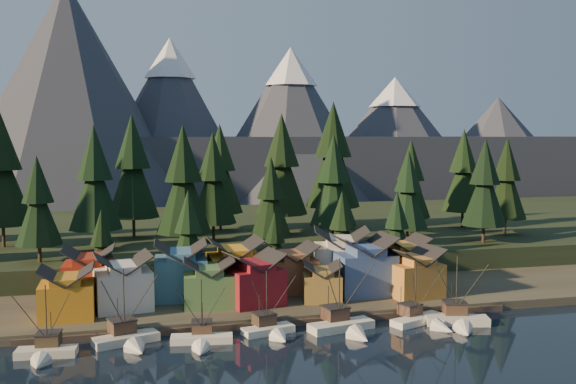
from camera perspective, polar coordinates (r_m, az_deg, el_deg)
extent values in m
plane|color=black|center=(91.12, 1.41, -14.53)|extent=(500.00, 500.00, 0.00)
cube|color=#363327|center=(128.37, -3.37, -8.38)|extent=(400.00, 50.00, 1.50)
cube|color=black|center=(176.43, -6.36, -3.96)|extent=(420.00, 100.00, 6.00)
cube|color=#4A3D35|center=(106.19, -1.00, -11.38)|extent=(80.00, 4.00, 1.00)
cube|color=#404553|center=(323.95, -9.90, 2.22)|extent=(560.00, 160.00, 30.00)
cone|color=#404553|center=(264.11, -18.93, 7.92)|extent=(100.00, 100.00, 90.00)
cone|color=#404553|center=(281.39, -10.37, 6.08)|extent=(80.00, 80.00, 72.00)
cone|color=white|center=(283.25, -10.46, 11.62)|extent=(22.40, 22.40, 17.28)
cone|color=#404553|center=(277.21, 0.22, 5.76)|extent=(84.00, 84.00, 68.00)
cone|color=white|center=(278.73, 0.22, 11.08)|extent=(23.52, 23.52, 16.32)
cone|color=#404553|center=(310.11, 9.42, 4.70)|extent=(92.00, 92.00, 58.00)
cone|color=white|center=(310.79, 9.48, 8.76)|extent=(25.76, 25.76, 13.92)
cone|color=#404553|center=(345.18, 18.08, 3.88)|extent=(88.00, 88.00, 50.00)
cube|color=beige|center=(97.64, -20.67, -13.30)|extent=(8.39, 3.75, 1.57)
cone|color=beige|center=(93.51, -21.28, -14.14)|extent=(3.20, 3.06, 2.94)
cube|color=black|center=(97.82, -20.66, -13.62)|extent=(8.60, 3.82, 0.34)
cube|color=#453825|center=(98.57, -20.50, -12.19)|extent=(3.42, 3.24, 1.76)
cube|color=#262424|center=(98.29, -20.52, -11.64)|extent=(3.63, 3.46, 0.20)
cylinder|color=black|center=(96.64, -20.70, -10.31)|extent=(0.18, 0.18, 8.82)
cylinder|color=black|center=(99.76, -20.32, -11.15)|extent=(0.14, 0.14, 4.31)
cube|color=beige|center=(99.76, -14.20, -12.70)|extent=(10.01, 6.16, 1.75)
cone|color=beige|center=(95.09, -13.17, -13.57)|extent=(4.15, 4.12, 3.29)
cube|color=black|center=(99.96, -14.19, -13.06)|extent=(10.25, 6.29, 0.38)
cube|color=#4A3427|center=(100.84, -14.54, -11.51)|extent=(4.38, 4.24, 1.97)
cube|color=#262424|center=(100.54, -14.56, -10.91)|extent=(4.65, 4.52, 0.22)
cylinder|color=black|center=(98.71, -14.38, -9.42)|extent=(0.20, 0.20, 9.86)
cylinder|color=black|center=(102.22, -14.91, -10.39)|extent=(0.15, 0.15, 4.82)
cube|color=white|center=(98.16, -7.68, -12.92)|extent=(9.38, 4.02, 1.48)
cone|color=white|center=(93.43, -7.77, -13.86)|extent=(3.18, 3.46, 2.77)
cube|color=black|center=(98.33, -7.67, -13.23)|extent=(9.61, 4.10, 0.32)
cube|color=#4F392A|center=(99.32, -7.66, -11.84)|extent=(3.32, 3.16, 1.66)
cube|color=#262424|center=(99.05, -7.66, -11.33)|extent=(3.53, 3.37, 0.18)
cylinder|color=black|center=(97.31, -7.70, -10.10)|extent=(0.17, 0.17, 8.32)
cylinder|color=black|center=(100.76, -7.63, -10.82)|extent=(0.13, 0.13, 4.07)
cube|color=white|center=(101.41, -1.78, -12.28)|extent=(8.53, 4.77, 1.54)
cone|color=white|center=(97.64, -0.59, -12.97)|extent=(3.48, 3.38, 2.89)
cube|color=black|center=(101.58, -1.77, -12.59)|extent=(8.73, 4.87, 0.34)
cube|color=#453325|center=(102.24, -2.15, -11.26)|extent=(3.70, 3.56, 1.74)
cube|color=#262424|center=(101.98, -2.15, -10.74)|extent=(3.93, 3.79, 0.19)
cylinder|color=black|center=(100.44, -1.91, -9.45)|extent=(0.17, 0.17, 8.68)
cylinder|color=black|center=(103.33, -2.57, -10.31)|extent=(0.13, 0.13, 4.24)
cube|color=silver|center=(103.41, 4.75, -11.92)|extent=(11.01, 5.54, 1.80)
cone|color=silver|center=(98.73, 6.52, -12.76)|extent=(4.06, 4.23, 3.37)
cube|color=black|center=(103.61, 4.75, -12.27)|extent=(11.27, 5.65, 0.39)
cube|color=#493227|center=(104.51, 4.21, -10.73)|extent=(4.23, 4.06, 2.02)
cube|color=#262424|center=(104.21, 4.21, -10.14)|extent=(4.50, 4.33, 0.22)
cylinder|color=black|center=(102.38, 4.59, -8.67)|extent=(0.20, 0.20, 10.11)
cylinder|color=black|center=(105.91, 3.61, -9.63)|extent=(0.16, 0.16, 4.94)
cube|color=white|center=(108.69, 11.47, -11.19)|extent=(10.33, 6.36, 1.54)
cone|color=white|center=(105.20, 13.70, -11.78)|extent=(3.94, 4.23, 2.89)
cube|color=black|center=(108.85, 11.47, -11.48)|extent=(10.58, 6.49, 0.34)
cube|color=brown|center=(109.48, 10.78, -10.24)|extent=(3.93, 3.82, 1.73)
cube|color=#262424|center=(109.23, 10.79, -9.75)|extent=(4.18, 4.07, 0.19)
cylinder|color=black|center=(107.79, 11.28, -8.54)|extent=(0.17, 0.17, 8.67)
cylinder|color=black|center=(110.52, 10.01, -9.36)|extent=(0.13, 0.13, 4.24)
cube|color=silver|center=(109.57, 14.78, -11.09)|extent=(10.57, 5.85, 1.76)
cone|color=silver|center=(104.44, 15.49, -11.92)|extent=(4.09, 4.18, 3.30)
cube|color=black|center=(109.75, 14.77, -11.42)|extent=(10.82, 5.96, 0.38)
cube|color=#4E3829|center=(110.84, 14.58, -9.99)|extent=(4.27, 4.11, 1.98)
cube|color=#262424|center=(110.56, 14.59, -9.44)|extent=(4.54, 4.38, 0.22)
cylinder|color=black|center=(108.71, 14.77, -8.08)|extent=(0.20, 0.20, 9.89)
cylinder|color=black|center=(112.42, 14.35, -8.96)|extent=(0.15, 0.15, 4.84)
cube|color=#BF7B1B|center=(109.12, -19.04, -9.11)|extent=(8.41, 7.38, 5.72)
cube|color=#BF7B1B|center=(108.35, -19.09, -7.35)|extent=(4.66, 7.19, 1.17)
cube|color=silver|center=(112.07, -14.44, -8.41)|extent=(10.02, 9.16, 6.51)
cube|color=silver|center=(111.24, -14.49, -6.47)|extent=(5.98, 8.45, 1.27)
cube|color=#47713D|center=(111.75, -7.04, -8.56)|extent=(9.01, 8.49, 5.64)
cube|color=#47713D|center=(111.01, -7.06, -6.85)|extent=(5.20, 8.06, 1.19)
cube|color=maroon|center=(111.80, -3.05, -8.36)|extent=(10.47, 9.72, 6.24)
cube|color=maroon|center=(111.00, -3.06, -6.49)|extent=(6.58, 8.60, 1.24)
cube|color=olive|center=(114.39, 3.03, -8.45)|extent=(7.75, 7.75, 4.69)
cube|color=olive|center=(113.77, 3.03, -7.08)|extent=(4.83, 7.02, 0.92)
cube|color=#3A5389|center=(119.25, 6.73, -7.21)|extent=(10.38, 8.77, 7.59)
cube|color=#3A5389|center=(118.38, 6.75, -5.08)|extent=(5.75, 8.55, 1.45)
cube|color=#BE7C31|center=(119.19, 11.08, -7.64)|extent=(9.94, 9.01, 6.10)
cube|color=#BE7C31|center=(118.44, 11.11, -5.91)|extent=(5.97, 8.25, 1.25)
cube|color=maroon|center=(119.27, -17.22, -7.60)|extent=(8.98, 8.05, 6.77)
cube|color=maroon|center=(118.47, -17.27, -5.72)|extent=(5.06, 7.75, 1.22)
cube|color=#3B6A8C|center=(116.98, -9.50, -7.54)|extent=(9.59, 9.06, 7.36)
cube|color=#3B6A8C|center=(116.12, -9.53, -5.47)|extent=(5.51, 8.63, 1.27)
cube|color=orange|center=(119.73, -4.75, -7.25)|extent=(9.69, 8.29, 7.14)
cube|color=orange|center=(118.90, -4.76, -5.26)|extent=(5.40, 8.04, 1.34)
cube|color=#935834|center=(120.62, 0.32, -7.38)|extent=(9.06, 7.59, 6.17)
cube|color=#935834|center=(119.88, 0.32, -5.66)|extent=(5.13, 7.27, 1.23)
cube|color=silver|center=(124.85, 4.74, -6.54)|extent=(12.22, 11.41, 7.96)
cube|color=silver|center=(124.00, 4.76, -4.42)|extent=(7.72, 10.06, 1.44)
cube|color=gold|center=(128.01, 10.23, -6.57)|extent=(8.68, 8.16, 6.87)
cube|color=gold|center=(127.27, 10.26, -4.80)|extent=(4.87, 7.90, 1.19)
cylinder|color=#332319|center=(154.77, -23.96, -3.51)|extent=(0.70, 0.70, 5.33)
cone|color=black|center=(153.56, -24.12, 0.76)|extent=(13.04, 13.04, 18.37)
cone|color=black|center=(153.22, -24.25, 4.29)|extent=(8.89, 8.89, 13.33)
cylinder|color=#332319|center=(133.84, -21.20, -5.07)|extent=(0.70, 0.70, 3.65)
cone|color=black|center=(132.73, -21.31, -1.71)|extent=(8.91, 8.91, 12.56)
cone|color=black|center=(132.17, -21.40, 1.09)|extent=(6.08, 6.08, 9.11)
cylinder|color=#332319|center=(144.67, -16.67, -3.98)|extent=(0.70, 0.70, 4.72)
cone|color=black|center=(143.46, -16.77, 0.06)|extent=(11.54, 11.54, 16.26)
cone|color=black|center=(143.00, -16.86, 3.41)|extent=(7.87, 7.87, 11.80)
cylinder|color=#332319|center=(159.29, -13.54, -3.00)|extent=(0.70, 0.70, 5.23)
cone|color=black|center=(158.13, -13.63, 1.07)|extent=(12.79, 12.79, 18.02)
cone|color=black|center=(157.78, -13.70, 4.44)|extent=(8.72, 8.72, 13.08)
cylinder|color=#332319|center=(135.04, -9.20, -4.47)|extent=(0.70, 0.70, 4.72)
cone|color=black|center=(133.74, -9.26, -0.14)|extent=(11.54, 11.54, 16.26)
cone|color=black|center=(133.26, -9.31, 3.45)|extent=(7.87, 7.87, 11.80)
cylinder|color=#332319|center=(150.62, -6.64, -3.50)|extent=(0.70, 0.70, 4.46)
cone|color=black|center=(149.50, -6.67, 0.16)|extent=(10.90, 10.90, 15.35)
cone|color=black|center=(149.04, -6.70, 3.20)|extent=(7.43, 7.43, 11.14)
cylinder|color=#332319|center=(135.82, -1.51, -4.60)|extent=(0.70, 0.70, 3.54)
cone|color=black|center=(134.75, -1.52, -1.38)|extent=(8.66, 8.66, 12.21)
cone|color=black|center=(134.19, -1.53, 1.29)|extent=(5.91, 5.91, 8.86)
cylinder|color=#332319|center=(160.58, -0.57, -2.79)|extent=(0.70, 0.70, 5.28)
cone|color=black|center=(159.42, -0.57, 1.29)|extent=(12.91, 12.91, 18.19)
cone|color=black|center=(159.09, -0.57, 4.66)|extent=(8.80, 8.80, 13.20)
cylinder|color=#332319|center=(146.58, 4.03, -3.73)|extent=(0.70, 0.70, 4.37)
cone|color=black|center=(145.44, 4.05, -0.04)|extent=(10.69, 10.69, 15.06)
cone|color=black|center=(144.96, 4.07, 3.02)|extent=(7.29, 7.29, 10.93)
cylinder|color=#332319|center=(172.47, 4.00, -2.15)|extent=(0.70, 0.70, 5.90)
cone|color=black|center=(171.34, 4.02, 2.09)|extent=(14.41, 14.41, 20.31)
cone|color=black|center=(171.12, 4.05, 5.59)|extent=(9.83, 9.83, 14.74)
cylinder|color=#332319|center=(147.77, 10.55, -3.86)|extent=(0.70, 0.70, 3.75)
cone|color=black|center=(146.74, 10.61, -0.72)|extent=(9.17, 9.17, 12.93)
cone|color=black|center=(146.23, 10.65, 1.88)|extent=(6.25, 6.25, 9.38)
cylinder|color=#332319|center=(165.43, 10.78, -2.85)|extent=(0.70, 0.70, 4.15)
cone|color=black|center=(164.45, 10.84, 0.26)|extent=(10.14, 10.14, 14.29)
cone|color=black|center=(164.01, 10.88, 2.83)|extent=(6.91, 6.91, 10.37)
cylinder|color=#332319|center=(154.30, 16.97, -3.53)|extent=(0.70, 0.70, 4.21)
cone|color=black|center=(153.24, 17.06, -0.15)|extent=(10.30, 10.30, 14.51)
cone|color=black|center=(152.77, 17.13, 2.65)|extent=(7.02, 7.02, 10.53)
cylinder|color=#332319|center=(178.82, 15.23, -2.27)|extent=(0.70, 0.70, 4.62)
cone|color=black|center=(177.86, 15.31, 0.93)|extent=(11.30, 11.30, 15.92)
cone|color=black|center=(177.48, 15.37, 3.58)|extent=(7.70, 7.70, 11.55)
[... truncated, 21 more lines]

